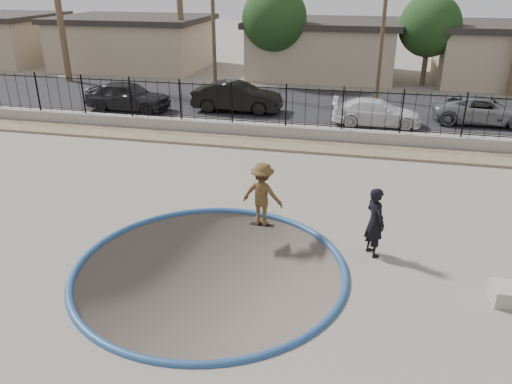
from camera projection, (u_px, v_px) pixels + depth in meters
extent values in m
cube|color=slate|center=(291.00, 150.00, 24.77)|extent=(120.00, 120.00, 2.20)
torus|color=navy|center=(210.00, 269.00, 12.71)|extent=(7.04, 7.04, 0.20)
cube|color=#927F60|center=(281.00, 145.00, 21.80)|extent=(42.00, 1.60, 0.11)
cube|color=gray|center=(285.00, 132.00, 22.69)|extent=(42.00, 0.45, 0.60)
cube|color=black|center=(286.00, 123.00, 22.52)|extent=(40.00, 0.04, 0.03)
cube|color=black|center=(286.00, 88.00, 21.88)|extent=(40.00, 0.04, 0.04)
cube|color=black|center=(305.00, 104.00, 28.78)|extent=(90.00, 8.00, 0.04)
cube|color=tan|center=(134.00, 45.00, 39.62)|extent=(11.00, 8.00, 3.50)
cube|color=#2C2724|center=(132.00, 19.00, 38.84)|extent=(11.60, 8.60, 0.40)
cube|color=tan|center=(323.00, 50.00, 36.57)|extent=(10.00, 8.00, 3.50)
cube|color=#2C2724|center=(325.00, 23.00, 35.79)|extent=(10.60, 8.60, 0.40)
cylinder|color=brown|center=(180.00, 11.00, 35.27)|extent=(0.44, 0.44, 9.00)
cylinder|color=#473323|center=(213.00, 17.00, 29.99)|extent=(0.24, 0.24, 9.00)
cylinder|color=#473323|center=(384.00, 16.00, 27.86)|extent=(0.24, 0.24, 9.50)
cylinder|color=#473323|center=(274.00, 60.00, 34.16)|extent=(0.34, 0.34, 3.00)
sphere|color=#143311|center=(275.00, 18.00, 33.07)|extent=(4.32, 4.32, 4.32)
cylinder|color=#473323|center=(425.00, 65.00, 33.07)|extent=(0.34, 0.34, 2.75)
sphere|color=#143311|center=(430.00, 26.00, 32.07)|extent=(3.96, 3.96, 3.96)
imported|color=brown|center=(262.00, 197.00, 14.49)|extent=(1.34, 0.92, 1.90)
cube|color=black|center=(262.00, 225.00, 14.85)|extent=(0.73, 0.20, 0.02)
cylinder|color=silver|center=(254.00, 226.00, 14.86)|extent=(0.05, 0.03, 0.05)
cylinder|color=silver|center=(255.00, 224.00, 14.98)|extent=(0.05, 0.03, 0.05)
cylinder|color=silver|center=(270.00, 228.00, 14.75)|extent=(0.05, 0.03, 0.05)
cylinder|color=silver|center=(271.00, 225.00, 14.87)|extent=(0.05, 0.03, 0.05)
imported|color=black|center=(375.00, 222.00, 13.03)|extent=(0.77, 0.84, 1.92)
imported|color=black|center=(128.00, 96.00, 27.12)|extent=(4.69, 2.06, 1.57)
imported|color=black|center=(237.00, 97.00, 26.87)|extent=(4.79, 1.67, 1.58)
imported|color=white|center=(376.00, 112.00, 24.50)|extent=(4.40, 1.93, 1.26)
imported|color=gray|center=(483.00, 110.00, 24.72)|extent=(4.88, 2.28, 1.35)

